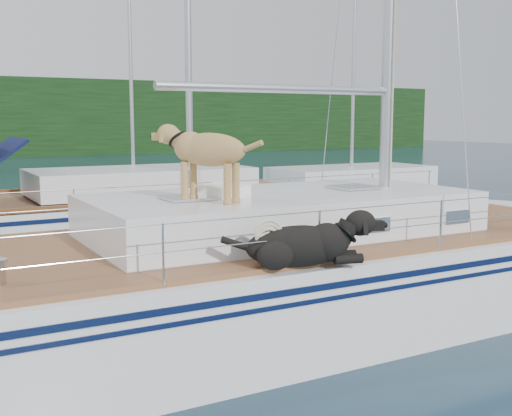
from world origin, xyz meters
TOP-DOWN VIEW (x-y plane):
  - ground at (0.00, 0.00)m, footprint 120.00×120.00m
  - main_sailboat at (0.09, -0.01)m, footprint 12.00×4.07m
  - neighbor_sailboat at (-0.10, 6.39)m, footprint 11.00×3.50m
  - bg_boat_center at (4.00, 16.00)m, footprint 7.20×3.00m
  - bg_boat_east at (12.00, 13.00)m, footprint 6.40×3.00m

SIDE VIEW (x-z plane):
  - ground at x=0.00m, z-range 0.00..0.00m
  - bg_boat_center at x=4.00m, z-range -5.37..6.28m
  - bg_boat_east at x=12.00m, z-range -5.37..6.28m
  - neighbor_sailboat at x=-0.10m, z-range -6.02..7.28m
  - main_sailboat at x=0.09m, z-range -6.32..7.69m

